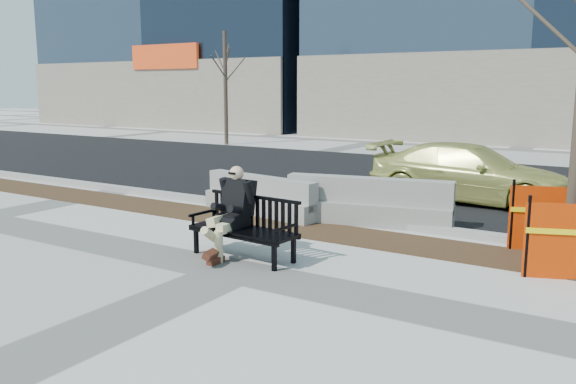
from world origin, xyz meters
name	(u,v)px	position (x,y,z in m)	size (l,w,h in m)	color
ground	(235,271)	(0.00, 0.00, 0.00)	(120.00, 120.00, 0.00)	beige
mulch_strip	(325,232)	(0.00, 2.60, 0.00)	(40.00, 1.20, 0.02)	#47301C
asphalt_street	(439,183)	(0.00, 8.80, 0.00)	(60.00, 10.40, 0.01)	black
curb	(350,219)	(0.00, 3.55, 0.06)	(60.00, 0.25, 0.12)	#9E9B93
bench	(244,258)	(-0.27, 0.57, 0.00)	(1.72, 0.62, 0.92)	black
seated_man	(234,254)	(-0.51, 0.64, 0.00)	(0.58, 0.97, 1.35)	black
tree_fence	(568,265)	(3.85, 2.72, 0.00)	(2.21, 2.21, 5.52)	#FF3700
sedan	(468,201)	(1.31, 6.77, 0.00)	(1.77, 4.35, 1.26)	#C7C866
jersey_barrier_left	(261,214)	(-1.79, 3.22, 0.00)	(2.70, 0.54, 0.77)	gray
jersey_barrier_right	(368,224)	(0.36, 3.57, 0.00)	(3.04, 0.61, 0.87)	gray
far_tree_left	(227,144)	(-11.27, 14.29, 0.00)	(1.93, 1.93, 5.20)	#4E3E32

